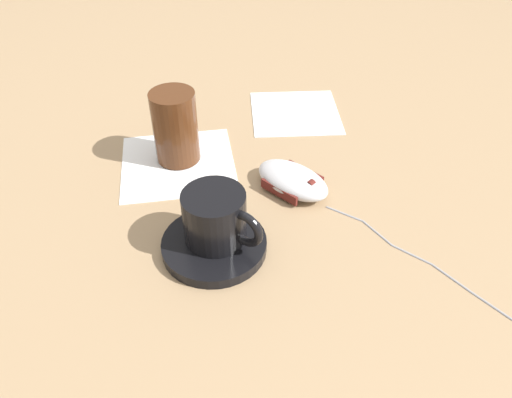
% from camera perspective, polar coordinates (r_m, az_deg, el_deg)
% --- Properties ---
extents(ground_plane, '(3.00, 3.00, 0.00)m').
position_cam_1_polar(ground_plane, '(0.74, -0.49, 3.84)').
color(ground_plane, '#9E7F5B').
extents(saucer, '(0.13, 0.13, 0.01)m').
position_cam_1_polar(saucer, '(0.60, -4.79, -5.25)').
color(saucer, black).
rests_on(saucer, ground).
extents(coffee_cup, '(0.08, 0.10, 0.06)m').
position_cam_1_polar(coffee_cup, '(0.58, -4.55, -2.12)').
color(coffee_cup, black).
rests_on(coffee_cup, saucer).
extents(computer_mouse, '(0.09, 0.12, 0.03)m').
position_cam_1_polar(computer_mouse, '(0.69, 4.22, 2.19)').
color(computer_mouse, silver).
rests_on(computer_mouse, ground).
extents(mouse_cable, '(0.09, 0.29, 0.00)m').
position_cam_1_polar(mouse_cable, '(0.62, 19.36, -7.13)').
color(mouse_cable, gray).
rests_on(mouse_cable, ground).
extents(napkin_under_glass, '(0.21, 0.21, 0.00)m').
position_cam_1_polar(napkin_under_glass, '(0.75, -8.90, 4.06)').
color(napkin_under_glass, white).
rests_on(napkin_under_glass, ground).
extents(drinking_glass, '(0.06, 0.06, 0.11)m').
position_cam_1_polar(drinking_glass, '(0.73, -9.21, 8.14)').
color(drinking_glass, '#4C2814').
rests_on(drinking_glass, napkin_under_glass).
extents(napkin_spare, '(0.20, 0.20, 0.00)m').
position_cam_1_polar(napkin_spare, '(0.86, 4.51, 9.85)').
color(napkin_spare, white).
rests_on(napkin_spare, ground).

